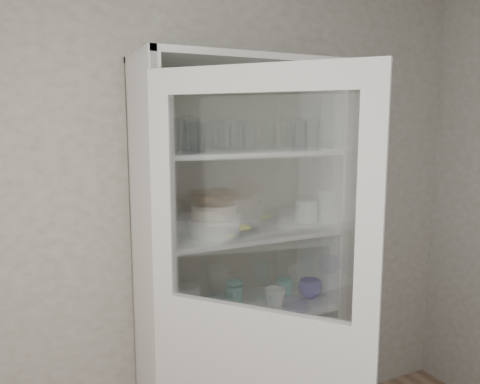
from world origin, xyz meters
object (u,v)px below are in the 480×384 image
pantry_cabinet (235,287)px  white_ramekin (225,219)px  terracotta_bowl (214,198)px  mug_teal (285,287)px  cream_bowl (214,211)px  cream_dish (206,384)px  goblet_3 (300,132)px  yellow_trivet (225,226)px  goblet_0 (179,132)px  mug_blue (310,288)px  tin_box (292,363)px  cupboard_door (256,364)px  teal_jar (234,292)px  mug_white (275,298)px  measuring_cups (195,318)px  glass_platter (225,230)px  plate_stack_front (214,227)px  grey_bowl_stack (306,211)px  plate_stack_back (188,223)px  white_canister (189,298)px  goblet_2 (244,133)px  goblet_1 (187,131)px

pantry_cabinet → white_ramekin: 0.40m
terracotta_bowl → mug_teal: (0.45, 0.07, -0.53)m
cream_bowl → cream_dish: size_ratio=0.89×
cream_bowl → goblet_3: bearing=13.5°
mug_teal → white_ramekin: bearing=-167.4°
yellow_trivet → goblet_0: bearing=155.8°
mug_blue → goblet_0: bearing=152.5°
cream_bowl → white_ramekin: 0.10m
goblet_3 → tin_box: 1.26m
mug_blue → cupboard_door: bearing=-154.6°
teal_jar → tin_box: teal_jar is taller
mug_white → cream_bowl: bearing=171.8°
mug_teal → measuring_cups: size_ratio=0.99×
goblet_0 → glass_platter: size_ratio=0.51×
plate_stack_front → terracotta_bowl: size_ratio=1.01×
tin_box → goblet_0: bearing=167.4°
cupboard_door → goblet_3: cupboard_door is taller
cream_dish → yellow_trivet: bearing=13.2°
grey_bowl_stack → pantry_cabinet: bearing=174.1°
goblet_0 → measuring_cups: bearing=-89.6°
teal_jar → white_ramekin: bearing=-144.7°
plate_stack_front → terracotta_bowl: 0.14m
white_ramekin → mug_white: size_ratio=1.40×
plate_stack_back → glass_platter: (0.15, -0.11, -0.03)m
plate_stack_front → white_canister: plate_stack_front is taller
pantry_cabinet → terracotta_bowl: 0.53m
pantry_cabinet → goblet_0: pantry_cabinet is taller
plate_stack_back → white_canister: plate_stack_back is taller
mug_white → measuring_cups: bearing=-179.5°
white_ramekin → tin_box: (0.38, -0.04, -0.83)m
mug_blue → tin_box: mug_blue is taller
pantry_cabinet → white_canister: pantry_cabinet is taller
goblet_0 → white_canister: 0.82m
goblet_2 → plate_stack_front: bearing=-149.5°
goblet_0 → plate_stack_back: size_ratio=0.77×
white_canister → glass_platter: bearing=-15.9°
cream_dish → tin_box: cream_dish is taller
cream_bowl → white_ramekin: size_ratio=1.38×
terracotta_bowl → teal_jar: bearing=32.0°
glass_platter → white_canister: 0.39m
yellow_trivet → plate_stack_front: bearing=-151.1°
cupboard_door → goblet_0: (-0.07, 0.66, 0.88)m
goblet_0 → cream_bowl: goblet_0 is taller
goblet_0 → goblet_1: bearing=22.2°
grey_bowl_stack → mug_teal: (-0.12, 0.01, -0.42)m
grey_bowl_stack → mug_blue: size_ratio=0.98×
goblet_1 → cream_bowl: goblet_1 is taller
mug_teal → yellow_trivet: bearing=-167.4°
plate_stack_back → terracotta_bowl: terracotta_bowl is taller
glass_platter → tin_box: size_ratio=1.66×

